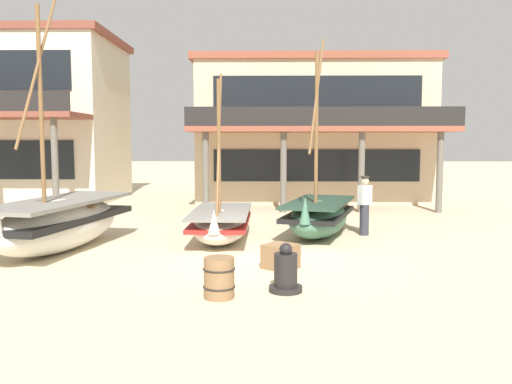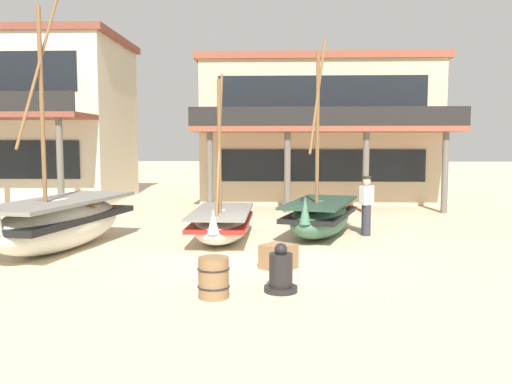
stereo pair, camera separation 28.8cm
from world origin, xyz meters
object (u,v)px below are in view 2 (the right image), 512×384
Objects in this scene: fisherman_by_hull at (366,206)px; wooden_barrel at (214,277)px; fishing_boat_near_left at (320,216)px; capstan_winch at (281,273)px; harbor_building_main at (316,130)px; fishing_boat_centre_large at (60,222)px; harbor_building_annex at (10,119)px; fishing_boat_far_right at (222,223)px; cargo_crate at (278,256)px.

fisherman_by_hull is 7.20m from wooden_barrel.
capstan_winch is (-1.15, -5.62, -0.23)m from fishing_boat_near_left.
capstan_winch is at bearing -96.21° from harbor_building_main.
fishing_boat_centre_large is at bearing 146.78° from capstan_winch.
harbor_building_main is at bearing 6.80° from harbor_building_annex.
fisherman_by_hull is at bearing -86.43° from harbor_building_main.
fishing_boat_near_left is at bearing -34.56° from harbor_building_annex.
fisherman_by_hull is at bearing 7.78° from fishing_boat_near_left.
fishing_boat_centre_large reaches higher than wooden_barrel.
fishing_boat_far_right is 0.42× the size of harbor_building_annex.
fishing_boat_centre_large is 9.33× the size of wooden_barrel.
wooden_barrel is (-3.61, -6.21, -0.48)m from fisherman_by_hull.
wooden_barrel is (-1.15, -0.41, 0.01)m from capstan_winch.
fishing_boat_centre_large is 13.54m from harbor_building_annex.
wooden_barrel reaches higher than cargo_crate.
fishing_boat_centre_large is at bearing -58.84° from harbor_building_annex.
wooden_barrel is 19.11m from harbor_building_annex.
fishing_boat_far_right is 7.28× the size of cargo_crate.
fishing_boat_centre_large is 8.16m from fisherman_by_hull.
cargo_crate is at bearing -121.67° from fisherman_by_hull.
cargo_crate is 0.06× the size of harbor_building_main.
harbor_building_annex reaches higher than capstan_winch.
fishing_boat_far_right is at bearing -166.97° from fisherman_by_hull.
harbor_building_main reaches higher than cargo_crate.
fisherman_by_hull is (1.32, 0.18, 0.27)m from fishing_boat_near_left.
fishing_boat_centre_large is 4.07m from fishing_boat_far_right.
cargo_crate is at bearing -97.08° from harbor_building_main.
cargo_crate is 18.19m from harbor_building_annex.
harbor_building_annex is (-12.21, 14.82, 3.33)m from capstan_winch.
fishing_boat_centre_large is at bearing -162.15° from fishing_boat_near_left.
fishing_boat_far_right reaches higher than fisherman_by_hull.
harbor_building_main reaches higher than fishing_boat_far_right.
harbor_building_main is at bearing 73.98° from fishing_boat_far_right.
harbor_building_annex reaches higher than wooden_barrel.
fishing_boat_centre_large is at bearing -160.55° from fishing_boat_far_right.
fishing_boat_near_left is 16.51m from harbor_building_annex.
wooden_barrel is at bearing -85.74° from fishing_boat_far_right.
harbor_building_main reaches higher than capstan_winch.
fishing_boat_centre_large is 3.87× the size of fisherman_by_hull.
fisherman_by_hull is 10.97m from harbor_building_main.
harbor_building_main is at bearing 82.92° from cargo_crate.
cargo_crate is 0.06× the size of harbor_building_annex.
fishing_boat_far_right is 0.42× the size of harbor_building_main.
wooden_barrel is 0.07× the size of harbor_building_main.
fishing_boat_centre_large is 1.47× the size of fishing_boat_far_right.
fishing_boat_near_left is at bearing 69.16° from wooden_barrel.
cargo_crate is at bearing 62.73° from wooden_barrel.
fishing_boat_centre_large reaches higher than capstan_winch.
fisherman_by_hull is 1.93× the size of capstan_winch.
fishing_boat_far_right is at bearing 107.53° from capstan_winch.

